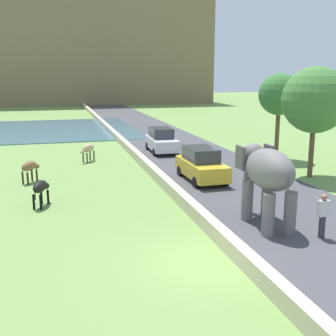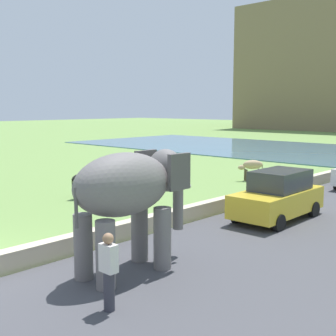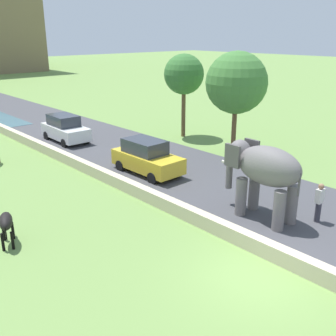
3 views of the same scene
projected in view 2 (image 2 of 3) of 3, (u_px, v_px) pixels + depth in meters
barrier_wall at (322, 178)px, 23.78m from camera, size 0.40×110.00×0.56m
lake at (243, 147)px, 45.21m from camera, size 36.00×18.00×0.08m
elephant at (131, 191)px, 10.71m from camera, size 1.46×3.47×2.99m
person_beside_elephant at (109, 271)px, 8.74m from camera, size 0.36×0.22×1.63m
car_yellow at (278, 196)px, 15.97m from camera, size 1.84×4.02×1.80m
cow_brown at (147, 168)px, 23.48m from camera, size 1.06×1.34×1.15m
cow_black at (85, 180)px, 19.82m from camera, size 0.85×1.41×1.15m
cow_tan at (252, 166)px, 24.56m from camera, size 1.15×1.28×1.15m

